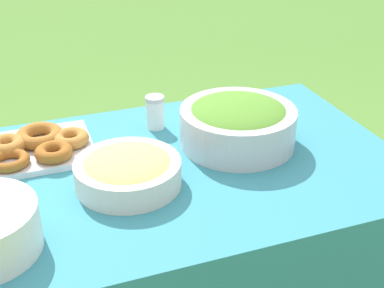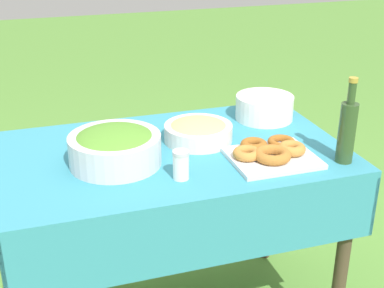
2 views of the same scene
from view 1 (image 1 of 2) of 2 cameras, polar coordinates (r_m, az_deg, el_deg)
The scene contains 5 objects.
picnic_table at distance 1.39m, azimuth -2.72°, elevation -6.59°, with size 1.19×0.73×0.77m.
salad_bowl at distance 1.40m, azimuth 4.91°, elevation 2.32°, with size 0.30×0.30×0.12m.
pasta_bowl at distance 1.24m, azimuth -6.86°, elevation -2.80°, with size 0.25×0.25×0.08m.
donut_platter at distance 1.42m, azimuth -16.22°, elevation -0.24°, with size 0.29×0.26×0.05m.
salt_shaker at distance 1.50m, azimuth -3.95°, elevation 3.43°, with size 0.05×0.05×0.09m.
Camera 1 is at (-0.33, -1.09, 1.45)m, focal length 50.00 mm.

